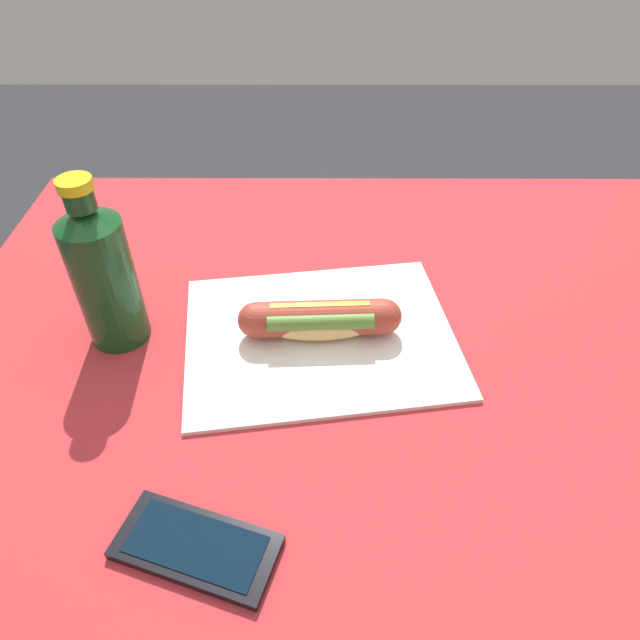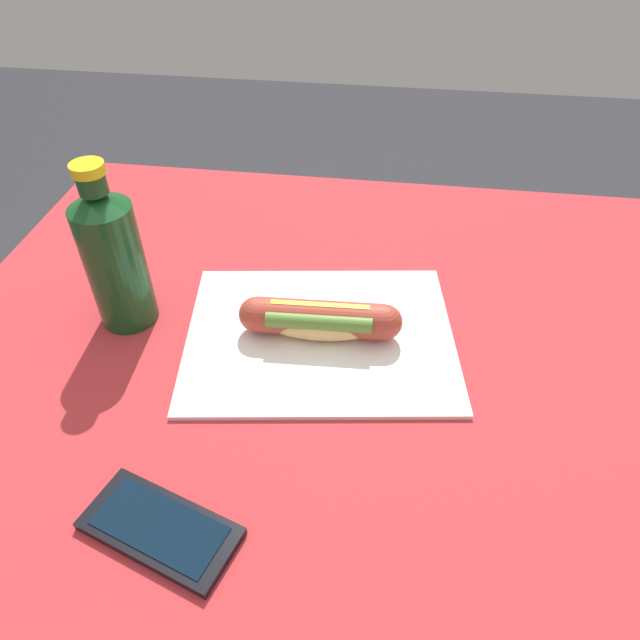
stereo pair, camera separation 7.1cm
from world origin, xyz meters
TOP-DOWN VIEW (x-y plane):
  - ground_plane at (0.00, 0.00)m, footprint 6.00×6.00m
  - dining_table at (0.00, 0.00)m, footprint 1.10×0.94m
  - paper_wrapper at (0.06, -0.05)m, footprint 0.37×0.31m
  - hot_dog at (0.06, -0.05)m, footprint 0.20×0.06m
  - cell_phone at (0.17, 0.23)m, footprint 0.16×0.11m
  - soda_bottle at (0.31, -0.05)m, footprint 0.07×0.07m

SIDE VIEW (x-z plane):
  - ground_plane at x=0.00m, z-range 0.00..0.00m
  - dining_table at x=0.00m, z-range 0.24..0.97m
  - paper_wrapper at x=0.06m, z-range 0.73..0.74m
  - cell_phone at x=0.17m, z-range 0.73..0.74m
  - hot_dog at x=0.06m, z-range 0.74..0.79m
  - soda_bottle at x=0.31m, z-range 0.72..0.94m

